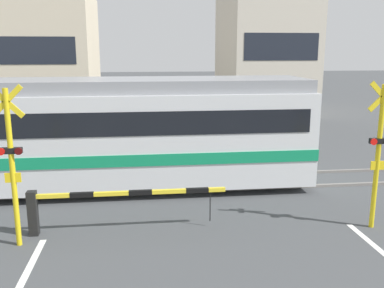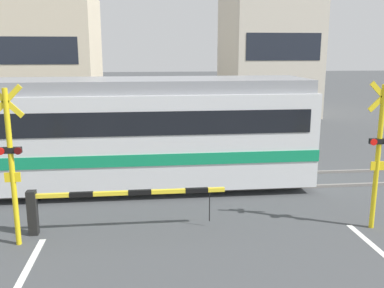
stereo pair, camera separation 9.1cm
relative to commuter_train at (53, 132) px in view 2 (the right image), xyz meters
The scene contains 10 objects.
rail_track_near 4.28m from the commuter_train, 10.52° to the right, with size 50.00×0.10×0.08m.
rail_track_far 4.28m from the commuter_train, 10.52° to the left, with size 50.00×0.10×0.08m.
commuter_train is the anchor object (origin of this frame).
crossing_barrier_near 3.64m from the commuter_train, 66.88° to the right, with size 4.41×0.20×1.02m.
crossing_barrier_far 7.14m from the commuter_train, 25.96° to the left, with size 4.41×0.20×1.02m.
crossing_signal_left 3.70m from the commuter_train, 91.28° to the right, with size 0.68×0.15×3.38m.
crossing_signal_right 8.64m from the commuter_train, 25.31° to the right, with size 0.68×0.15×3.38m.
pedestrian 5.76m from the commuter_train, 67.58° to the left, with size 0.38×0.23×1.79m.
building_left_of_street 15.77m from the commuter_train, 105.11° to the left, with size 7.70×7.09×7.26m.
building_right_of_street 18.55m from the commuter_train, 55.09° to the left, with size 5.17×7.09×7.63m.
Camera 2 is at (-1.22, -0.56, 4.04)m, focal length 40.00 mm.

